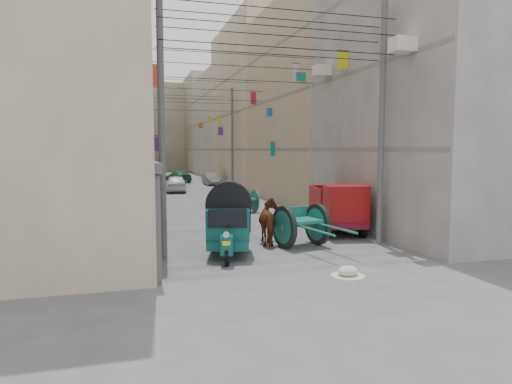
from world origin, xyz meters
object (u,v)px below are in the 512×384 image
object	(u,v)px
second_cart	(243,201)
distant_car_grey	(211,179)
auto_rickshaw	(229,223)
distant_car_green	(179,176)
horse	(271,222)
mini_truck	(340,210)
feed_sack	(348,271)
tonga_cart	(301,225)
distant_car_white	(176,184)

from	to	relation	value
second_cart	distant_car_grey	xyz separation A→B (m)	(1.71, 18.36, -0.07)
auto_rickshaw	distant_car_grey	bearing A→B (deg)	96.20
auto_rickshaw	distant_car_green	distance (m)	31.80
distant_car_grey	second_cart	bearing A→B (deg)	-96.75
distant_car_grey	distant_car_green	size ratio (longest dim) A/B	0.85
second_cart	distant_car_grey	world-z (taller)	second_cart
horse	distant_car_green	distance (m)	30.41
second_cart	horse	distance (m)	7.80
mini_truck	feed_sack	size ratio (longest dim) A/B	6.76
tonga_cart	distant_car_grey	size ratio (longest dim) A/B	0.98
mini_truck	distant_car_green	bearing A→B (deg)	106.71
mini_truck	distant_car_grey	world-z (taller)	mini_truck
mini_truck	feed_sack	world-z (taller)	mini_truck
horse	distant_car_grey	world-z (taller)	horse
second_cart	tonga_cart	bearing A→B (deg)	-97.99
second_cart	distant_car_white	xyz separation A→B (m)	(-2.08, 12.43, 0.02)
distant_car_grey	tonga_cart	bearing A→B (deg)	-95.49
second_cart	distant_car_green	distance (m)	22.70
feed_sack	distant_car_grey	size ratio (longest dim) A/B	0.16
distant_car_grey	auto_rickshaw	bearing A→B (deg)	-100.71
tonga_cart	distant_car_white	world-z (taller)	tonga_cart
mini_truck	distant_car_green	distance (m)	29.54
auto_rickshaw	second_cart	world-z (taller)	auto_rickshaw
auto_rickshaw	tonga_cart	distance (m)	2.67
horse	distant_car_white	world-z (taller)	horse
tonga_cart	horse	bearing A→B (deg)	129.40
feed_sack	distant_car_grey	distance (m)	30.51
distant_car_white	distant_car_grey	size ratio (longest dim) A/B	1.13
distant_car_grey	distant_car_green	xyz separation A→B (m)	(-2.45, 4.32, 0.02)
distant_car_white	auto_rickshaw	bearing A→B (deg)	92.20
auto_rickshaw	mini_truck	distance (m)	5.35
tonga_cart	distant_car_grey	xyz separation A→B (m)	(1.91, 26.78, -0.18)
distant_car_grey	mini_truck	bearing A→B (deg)	-90.68
mini_truck	tonga_cart	bearing A→B (deg)	-131.50
second_cart	feed_sack	distance (m)	12.09
tonga_cart	mini_truck	size ratio (longest dim) A/B	0.89
distant_car_white	distant_car_grey	bearing A→B (deg)	-118.58
auto_rickshaw	distant_car_green	size ratio (longest dim) A/B	0.65
mini_truck	distant_car_white	bearing A→B (deg)	113.47
mini_truck	feed_sack	bearing A→B (deg)	-102.96
feed_sack	horse	bearing A→B (deg)	98.42
tonga_cart	horse	size ratio (longest dim) A/B	1.81
mini_truck	second_cart	world-z (taller)	mini_truck
distant_car_white	tonga_cart	bearing A→B (deg)	99.22
distant_car_grey	distant_car_green	distance (m)	4.97
tonga_cart	second_cart	world-z (taller)	tonga_cart
second_cart	feed_sack	bearing A→B (deg)	-98.46
tonga_cart	distant_car_grey	distance (m)	26.85
horse	second_cart	bearing A→B (deg)	-89.95
auto_rickshaw	horse	world-z (taller)	auto_rickshaw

